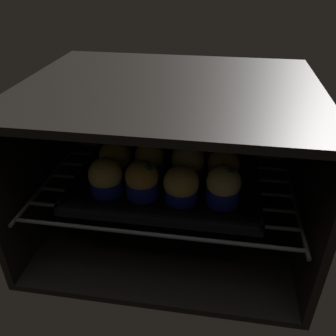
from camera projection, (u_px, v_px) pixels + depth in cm
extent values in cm
cube|color=black|center=(169.00, 227.00, 87.77)|extent=(59.00, 47.00, 1.50)
cube|color=black|center=(169.00, 88.00, 69.30)|extent=(59.00, 47.00, 1.50)
cube|color=black|center=(182.00, 124.00, 97.73)|extent=(59.00, 1.50, 34.00)
cube|color=black|center=(47.00, 156.00, 82.35)|extent=(1.50, 47.00, 34.00)
cube|color=black|center=(303.00, 176.00, 74.73)|extent=(1.50, 47.00, 34.00)
cylinder|color=#4C494C|center=(153.00, 235.00, 64.28)|extent=(54.00, 0.80, 0.80)
cylinder|color=#4C494C|center=(158.00, 216.00, 68.86)|extent=(54.00, 0.80, 0.80)
cylinder|color=#4C494C|center=(163.00, 199.00, 73.44)|extent=(54.00, 0.80, 0.80)
cylinder|color=#4C494C|center=(167.00, 185.00, 78.02)|extent=(54.00, 0.80, 0.80)
cylinder|color=#4C494C|center=(171.00, 172.00, 82.60)|extent=(54.00, 0.80, 0.80)
cylinder|color=#4C494C|center=(174.00, 161.00, 87.18)|extent=(54.00, 0.80, 0.80)
cylinder|color=#4C494C|center=(177.00, 150.00, 91.76)|extent=(54.00, 0.80, 0.80)
cylinder|color=#4C494C|center=(180.00, 141.00, 96.34)|extent=(54.00, 0.80, 0.80)
cylinder|color=#4C494C|center=(57.00, 169.00, 83.89)|extent=(0.80, 42.00, 0.80)
cylinder|color=#4C494C|center=(292.00, 189.00, 76.73)|extent=(0.80, 42.00, 0.80)
cube|color=black|center=(168.00, 178.00, 78.55)|extent=(39.37, 31.47, 1.20)
cube|color=black|center=(155.00, 218.00, 65.05)|extent=(39.37, 0.80, 1.00)
cube|color=black|center=(177.00, 143.00, 90.92)|extent=(39.37, 0.80, 1.00)
cube|color=black|center=(85.00, 167.00, 80.54)|extent=(0.80, 31.47, 1.00)
cube|color=black|center=(257.00, 181.00, 75.42)|extent=(0.80, 31.47, 1.00)
cylinder|color=#1928B7|center=(106.00, 185.00, 72.24)|extent=(6.45, 6.45, 3.42)
sphere|color=#DBBC60|center=(105.00, 174.00, 70.95)|extent=(6.95, 6.95, 6.95)
cylinder|color=#1928B7|center=(142.00, 188.00, 71.16)|extent=(6.45, 6.45, 3.42)
sphere|color=gold|center=(142.00, 176.00, 69.70)|extent=(6.68, 6.68, 6.68)
sphere|color=#19511E|center=(147.00, 169.00, 68.05)|extent=(2.27, 2.27, 2.27)
cylinder|color=#1928B7|center=(181.00, 192.00, 69.88)|extent=(6.45, 6.45, 3.42)
sphere|color=#DBBC60|center=(181.00, 183.00, 68.66)|extent=(6.99, 6.99, 6.99)
sphere|color=#28702D|center=(176.00, 173.00, 67.86)|extent=(1.92, 1.92, 1.92)
cylinder|color=#1928B7|center=(223.00, 195.00, 69.21)|extent=(6.45, 6.45, 3.42)
sphere|color=#E0CC7A|center=(224.00, 182.00, 67.63)|extent=(6.71, 6.71, 6.71)
sphere|color=#1E6023|center=(229.00, 173.00, 66.08)|extent=(2.29, 2.29, 2.29)
cylinder|color=#1928B7|center=(116.00, 166.00, 78.62)|extent=(6.45, 6.45, 3.42)
sphere|color=gold|center=(115.00, 156.00, 77.27)|extent=(7.02, 7.02, 7.02)
sphere|color=#28702D|center=(114.00, 145.00, 75.74)|extent=(1.84, 1.84, 1.84)
cylinder|color=#0C8C84|center=(150.00, 167.00, 78.20)|extent=(6.45, 6.45, 3.42)
sphere|color=#DBBC60|center=(149.00, 156.00, 76.72)|extent=(6.41, 6.41, 6.41)
sphere|color=#19511E|center=(152.00, 144.00, 75.60)|extent=(2.59, 2.59, 2.59)
cylinder|color=#7A238C|center=(187.00, 171.00, 76.74)|extent=(6.45, 6.45, 3.42)
sphere|color=#E0CC7A|center=(188.00, 159.00, 75.22)|extent=(7.05, 7.05, 7.05)
sphere|color=#1E6023|center=(190.00, 149.00, 74.83)|extent=(1.97, 1.97, 1.97)
cylinder|color=silver|center=(223.00, 173.00, 75.94)|extent=(6.45, 6.45, 3.42)
sphere|color=gold|center=(224.00, 163.00, 74.62)|extent=(6.78, 6.78, 6.78)
cylinder|color=#1928B7|center=(126.00, 149.00, 85.47)|extent=(6.45, 6.45, 3.42)
sphere|color=gold|center=(125.00, 139.00, 84.12)|extent=(6.24, 6.24, 6.24)
sphere|color=#1E6023|center=(121.00, 131.00, 82.29)|extent=(2.36, 2.36, 2.36)
cylinder|color=#7A238C|center=(157.00, 150.00, 84.74)|extent=(6.45, 6.45, 3.42)
sphere|color=gold|center=(157.00, 139.00, 83.20)|extent=(6.73, 6.73, 6.73)
sphere|color=#19511E|center=(155.00, 130.00, 82.15)|extent=(1.88, 1.88, 1.88)
cylinder|color=silver|center=(189.00, 153.00, 83.71)|extent=(6.45, 6.45, 3.42)
sphere|color=gold|center=(189.00, 143.00, 82.28)|extent=(6.90, 6.90, 6.90)
cylinder|color=silver|center=(223.00, 156.00, 82.40)|extent=(6.45, 6.45, 3.42)
sphere|color=gold|center=(224.00, 146.00, 81.09)|extent=(6.35, 6.35, 6.35)
sphere|color=#19511E|center=(225.00, 136.00, 79.94)|extent=(1.70, 1.70, 1.70)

